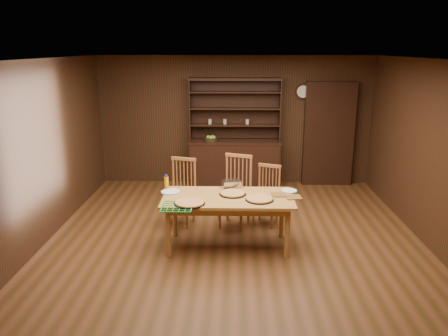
{
  "coord_description": "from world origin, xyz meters",
  "views": [
    {
      "loc": [
        -0.02,
        -5.83,
        2.75
      ],
      "look_at": [
        -0.16,
        0.4,
        1.02
      ],
      "focal_mm": 35.0,
      "sensor_mm": 36.0,
      "label": 1
    }
  ],
  "objects_px": {
    "chair_center": "(236,188)",
    "chair_right": "(267,193)",
    "china_hutch": "(235,157)",
    "dining_table": "(228,202)",
    "juice_bottle": "(166,182)",
    "chair_left": "(182,189)"
  },
  "relations": [
    {
      "from": "chair_left",
      "to": "chair_center",
      "type": "relative_size",
      "value": 0.93
    },
    {
      "from": "chair_center",
      "to": "chair_right",
      "type": "bearing_deg",
      "value": 31.76
    },
    {
      "from": "dining_table",
      "to": "chair_right",
      "type": "height_order",
      "value": "chair_right"
    },
    {
      "from": "chair_left",
      "to": "chair_right",
      "type": "bearing_deg",
      "value": 16.14
    },
    {
      "from": "china_hutch",
      "to": "dining_table",
      "type": "distance_m",
      "value": 2.86
    },
    {
      "from": "china_hutch",
      "to": "chair_left",
      "type": "bearing_deg",
      "value": -112.92
    },
    {
      "from": "chair_right",
      "to": "juice_bottle",
      "type": "height_order",
      "value": "same"
    },
    {
      "from": "chair_center",
      "to": "chair_right",
      "type": "relative_size",
      "value": 1.19
    },
    {
      "from": "dining_table",
      "to": "juice_bottle",
      "type": "height_order",
      "value": "juice_bottle"
    },
    {
      "from": "chair_center",
      "to": "chair_right",
      "type": "distance_m",
      "value": 0.52
    },
    {
      "from": "juice_bottle",
      "to": "chair_right",
      "type": "bearing_deg",
      "value": 20.04
    },
    {
      "from": "chair_left",
      "to": "juice_bottle",
      "type": "relative_size",
      "value": 5.12
    },
    {
      "from": "chair_right",
      "to": "chair_center",
      "type": "bearing_deg",
      "value": -147.05
    },
    {
      "from": "dining_table",
      "to": "chair_left",
      "type": "distance_m",
      "value": 1.15
    },
    {
      "from": "dining_table",
      "to": "china_hutch",
      "type": "bearing_deg",
      "value": 88.12
    },
    {
      "from": "dining_table",
      "to": "chair_left",
      "type": "relative_size",
      "value": 1.7
    },
    {
      "from": "dining_table",
      "to": "chair_left",
      "type": "height_order",
      "value": "chair_left"
    },
    {
      "from": "chair_right",
      "to": "juice_bottle",
      "type": "xyz_separation_m",
      "value": [
        -1.52,
        -0.56,
        0.34
      ]
    },
    {
      "from": "chair_center",
      "to": "juice_bottle",
      "type": "height_order",
      "value": "chair_center"
    },
    {
      "from": "china_hutch",
      "to": "chair_center",
      "type": "bearing_deg",
      "value": -89.29
    },
    {
      "from": "china_hutch",
      "to": "dining_table",
      "type": "height_order",
      "value": "china_hutch"
    },
    {
      "from": "china_hutch",
      "to": "chair_center",
      "type": "xyz_separation_m",
      "value": [
        0.03,
        -2.06,
        0.01
      ]
    }
  ]
}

